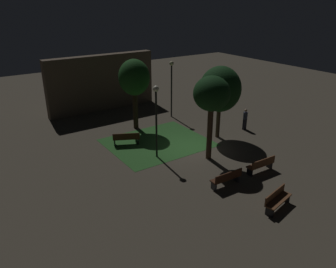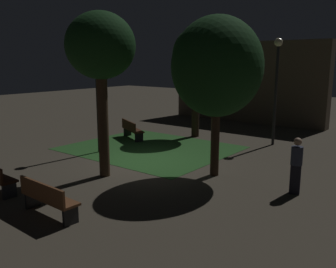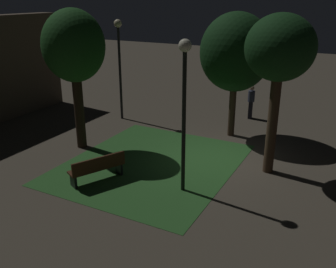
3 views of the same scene
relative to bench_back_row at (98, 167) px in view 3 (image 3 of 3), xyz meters
The scene contains 9 objects.
ground_plane 4.20m from the bench_back_row, 39.31° to the right, with size 60.00×60.00×0.00m, color #4C4438.
grass_lawn 2.16m from the bench_back_row, 24.15° to the right, with size 6.62×5.60×0.01m, color #2D6028.
bench_back_row is the anchor object (origin of this frame).
tree_right_canopy 4.60m from the bench_back_row, 49.18° to the left, with size 2.27×2.27×5.22m.
tree_left_canopy 7.14m from the bench_back_row, 21.74° to the right, with size 2.85×2.85×5.05m.
tree_tall_center 6.69m from the bench_back_row, 55.04° to the right, with size 2.14×2.14×5.15m.
lamp_post_plaza_east 3.79m from the bench_back_row, 74.58° to the right, with size 0.36×0.36×4.53m.
lamp_post_near_wall 7.04m from the bench_back_row, 27.57° to the left, with size 0.36×0.36×4.62m.
pedestrian 9.03m from the bench_back_row, 15.90° to the right, with size 0.32×0.32×1.61m.
Camera 3 is at (-11.68, -4.31, 5.61)m, focal length 39.87 mm.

